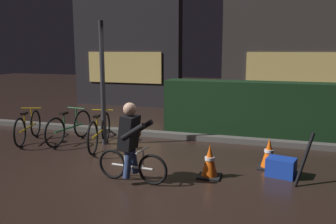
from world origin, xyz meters
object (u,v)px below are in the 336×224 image
at_px(street_post, 103,84).
at_px(parked_bike_center_left, 100,132).
at_px(traffic_cone_far, 269,154).
at_px(closed_umbrella, 304,159).
at_px(cyclist, 131,142).
at_px(parked_bike_leftmost, 28,127).
at_px(traffic_cone_near, 210,161).
at_px(parked_bike_left_mid, 69,127).
at_px(blue_crate, 281,167).

height_order(street_post, parked_bike_center_left, street_post).
distance_m(traffic_cone_far, closed_umbrella, 0.81).
height_order(cyclist, closed_umbrella, cyclist).
bearing_deg(street_post, parked_bike_leftmost, -169.98).
distance_m(parked_bike_center_left, traffic_cone_near, 2.72).
distance_m(parked_bike_center_left, cyclist, 2.10).
bearing_deg(closed_umbrella, parked_bike_center_left, 114.45).
bearing_deg(parked_bike_center_left, parked_bike_left_mid, 62.50).
height_order(street_post, traffic_cone_near, street_post).
relative_size(parked_bike_left_mid, parked_bike_center_left, 0.97).
bearing_deg(closed_umbrella, cyclist, 141.88).
distance_m(traffic_cone_far, blue_crate, 0.42).
bearing_deg(street_post, traffic_cone_far, -9.12).
height_order(street_post, blue_crate, street_post).
height_order(parked_bike_left_mid, blue_crate, parked_bike_left_mid).
distance_m(parked_bike_leftmost, parked_bike_center_left, 1.78).
relative_size(parked_bike_leftmost, parked_bike_left_mid, 0.94).
relative_size(street_post, closed_umbrella, 3.08).
distance_m(parked_bike_leftmost, closed_umbrella, 5.78).
height_order(street_post, parked_bike_leftmost, street_post).
bearing_deg(traffic_cone_near, blue_crate, 20.06).
height_order(blue_crate, closed_umbrella, closed_umbrella).
relative_size(parked_bike_center_left, traffic_cone_far, 3.04).
relative_size(traffic_cone_near, closed_umbrella, 0.64).
xyz_separation_m(parked_bike_center_left, traffic_cone_far, (3.41, -0.26, -0.09)).
height_order(parked_bike_center_left, closed_umbrella, closed_umbrella).
distance_m(parked_bike_left_mid, cyclist, 2.89).
xyz_separation_m(parked_bike_center_left, closed_umbrella, (3.94, -0.86, 0.04)).
distance_m(parked_bike_leftmost, traffic_cone_far, 5.19).
height_order(traffic_cone_far, closed_umbrella, closed_umbrella).
bearing_deg(parked_bike_leftmost, cyclist, -134.60).
bearing_deg(parked_bike_leftmost, parked_bike_left_mid, -94.04).
xyz_separation_m(parked_bike_leftmost, traffic_cone_far, (5.19, -0.25, -0.07)).
bearing_deg(traffic_cone_near, street_post, 153.17).
bearing_deg(cyclist, traffic_cone_far, 37.00).
distance_m(parked_bike_left_mid, closed_umbrella, 4.94).
xyz_separation_m(blue_crate, closed_umbrella, (0.33, -0.25, 0.24)).
distance_m(parked_bike_left_mid, traffic_cone_near, 3.61).
distance_m(street_post, parked_bike_center_left, 1.00).
xyz_separation_m(traffic_cone_near, closed_umbrella, (1.42, 0.15, 0.13)).
bearing_deg(parked_bike_leftmost, blue_crate, -115.05).
bearing_deg(traffic_cone_near, cyclist, -154.44).
height_order(traffic_cone_far, blue_crate, traffic_cone_far).
distance_m(traffic_cone_near, traffic_cone_far, 1.16).
bearing_deg(cyclist, blue_crate, 27.41).
bearing_deg(parked_bike_leftmost, closed_umbrella, -117.15).
relative_size(parked_bike_left_mid, blue_crate, 3.63).
xyz_separation_m(parked_bike_center_left, blue_crate, (3.62, -0.61, -0.20)).
xyz_separation_m(parked_bike_left_mid, cyclist, (2.26, -1.77, 0.29)).
distance_m(parked_bike_left_mid, blue_crate, 4.57).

